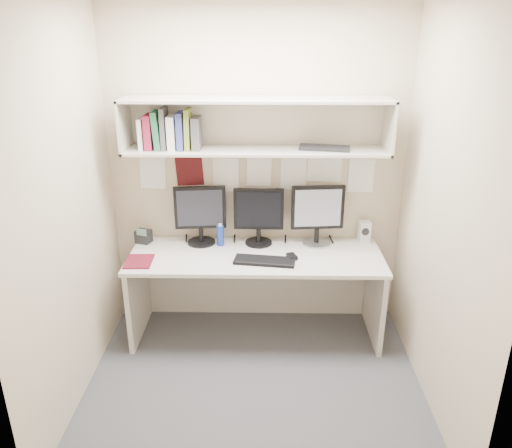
{
  "coord_description": "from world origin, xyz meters",
  "views": [
    {
      "loc": [
        0.07,
        -2.93,
        2.41
      ],
      "look_at": [
        0.01,
        0.35,
        1.11
      ],
      "focal_mm": 35.0,
      "sensor_mm": 36.0,
      "label": 1
    }
  ],
  "objects_px": {
    "desk": "(256,294)",
    "monitor_right": "(318,213)",
    "monitor_left": "(200,213)",
    "keyboard": "(265,261)",
    "speaker": "(364,232)",
    "maroon_notebook": "(139,261)",
    "monitor_center": "(259,214)",
    "desk_phone": "(143,236)"
  },
  "relations": [
    {
      "from": "monitor_center",
      "to": "monitor_right",
      "type": "relative_size",
      "value": 0.95
    },
    {
      "from": "speaker",
      "to": "maroon_notebook",
      "type": "bearing_deg",
      "value": -171.86
    },
    {
      "from": "monitor_left",
      "to": "keyboard",
      "type": "bearing_deg",
      "value": -40.7
    },
    {
      "from": "desk",
      "to": "keyboard",
      "type": "height_order",
      "value": "keyboard"
    },
    {
      "from": "desk_phone",
      "to": "maroon_notebook",
      "type": "bearing_deg",
      "value": -65.34
    },
    {
      "from": "desk",
      "to": "monitor_left",
      "type": "xyz_separation_m",
      "value": [
        -0.46,
        0.22,
        0.63
      ]
    },
    {
      "from": "desk",
      "to": "monitor_center",
      "type": "distance_m",
      "value": 0.66
    },
    {
      "from": "desk",
      "to": "monitor_right",
      "type": "relative_size",
      "value": 4.0
    },
    {
      "from": "speaker",
      "to": "maroon_notebook",
      "type": "height_order",
      "value": "speaker"
    },
    {
      "from": "monitor_left",
      "to": "desk_phone",
      "type": "xyz_separation_m",
      "value": [
        -0.48,
        -0.01,
        -0.21
      ]
    },
    {
      "from": "desk",
      "to": "maroon_notebook",
      "type": "height_order",
      "value": "maroon_notebook"
    },
    {
      "from": "monitor_right",
      "to": "maroon_notebook",
      "type": "relative_size",
      "value": 2.04
    },
    {
      "from": "desk",
      "to": "monitor_center",
      "type": "bearing_deg",
      "value": 85.13
    },
    {
      "from": "desk",
      "to": "speaker",
      "type": "relative_size",
      "value": 10.96
    },
    {
      "from": "keyboard",
      "to": "speaker",
      "type": "relative_size",
      "value": 2.54
    },
    {
      "from": "monitor_center",
      "to": "monitor_right",
      "type": "distance_m",
      "value": 0.48
    },
    {
      "from": "maroon_notebook",
      "to": "monitor_center",
      "type": "bearing_deg",
      "value": 20.92
    },
    {
      "from": "keyboard",
      "to": "maroon_notebook",
      "type": "height_order",
      "value": "keyboard"
    },
    {
      "from": "monitor_center",
      "to": "desk_phone",
      "type": "xyz_separation_m",
      "value": [
        -0.96,
        -0.01,
        -0.2
      ]
    },
    {
      "from": "desk",
      "to": "desk_phone",
      "type": "height_order",
      "value": "desk_phone"
    },
    {
      "from": "monitor_left",
      "to": "maroon_notebook",
      "type": "bearing_deg",
      "value": -144.64
    },
    {
      "from": "desk",
      "to": "monitor_left",
      "type": "height_order",
      "value": "monitor_left"
    },
    {
      "from": "speaker",
      "to": "desk",
      "type": "bearing_deg",
      "value": -168.92
    },
    {
      "from": "speaker",
      "to": "desk_phone",
      "type": "height_order",
      "value": "speaker"
    },
    {
      "from": "monitor_right",
      "to": "desk_phone",
      "type": "distance_m",
      "value": 1.45
    },
    {
      "from": "maroon_notebook",
      "to": "monitor_left",
      "type": "bearing_deg",
      "value": 39.52
    },
    {
      "from": "monitor_left",
      "to": "monitor_right",
      "type": "bearing_deg",
      "value": -6.05
    },
    {
      "from": "desk",
      "to": "monitor_left",
      "type": "distance_m",
      "value": 0.81
    },
    {
      "from": "desk",
      "to": "speaker",
      "type": "xyz_separation_m",
      "value": [
        0.9,
        0.26,
        0.46
      ]
    },
    {
      "from": "monitor_center",
      "to": "desk_phone",
      "type": "bearing_deg",
      "value": -179.32
    },
    {
      "from": "monitor_left",
      "to": "monitor_right",
      "type": "relative_size",
      "value": 0.98
    },
    {
      "from": "monitor_right",
      "to": "keyboard",
      "type": "xyz_separation_m",
      "value": [
        -0.43,
        -0.36,
        -0.26
      ]
    },
    {
      "from": "keyboard",
      "to": "maroon_notebook",
      "type": "xyz_separation_m",
      "value": [
        -0.96,
        -0.02,
        -0.0
      ]
    },
    {
      "from": "desk",
      "to": "monitor_center",
      "type": "height_order",
      "value": "monitor_center"
    },
    {
      "from": "maroon_notebook",
      "to": "monitor_right",
      "type": "bearing_deg",
      "value": 13.52
    },
    {
      "from": "speaker",
      "to": "desk_phone",
      "type": "bearing_deg",
      "value": 176.26
    },
    {
      "from": "monitor_left",
      "to": "keyboard",
      "type": "xyz_separation_m",
      "value": [
        0.53,
        -0.36,
        -0.25
      ]
    },
    {
      "from": "desk_phone",
      "to": "monitor_left",
      "type": "bearing_deg",
      "value": 17.97
    },
    {
      "from": "desk",
      "to": "keyboard",
      "type": "xyz_separation_m",
      "value": [
        0.07,
        -0.15,
        0.38
      ]
    },
    {
      "from": "monitor_left",
      "to": "maroon_notebook",
      "type": "height_order",
      "value": "monitor_left"
    },
    {
      "from": "desk",
      "to": "monitor_right",
      "type": "height_order",
      "value": "monitor_right"
    },
    {
      "from": "monitor_left",
      "to": "monitor_center",
      "type": "bearing_deg",
      "value": -6.04
    }
  ]
}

